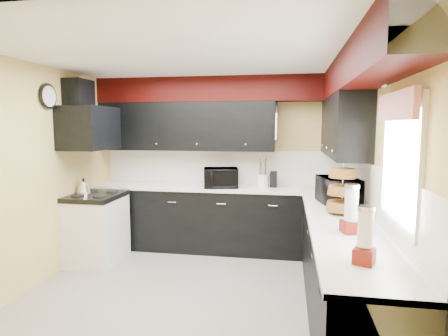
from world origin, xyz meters
name	(u,v)px	position (x,y,z in m)	size (l,w,h in m)	color
ground	(193,295)	(0.00, 0.00, 0.00)	(3.60, 3.60, 0.00)	gray
wall_back	(222,163)	(0.00, 1.80, 1.25)	(3.60, 0.06, 2.50)	#E0C666
wall_right	(374,185)	(1.80, 0.00, 1.25)	(0.06, 3.60, 2.50)	#E0C666
wall_left	(36,176)	(-1.80, 0.00, 1.25)	(0.06, 3.60, 2.50)	#E0C666
ceiling	(190,57)	(0.00, 0.00, 2.50)	(3.60, 3.60, 0.06)	white
cab_back	(218,220)	(0.00, 1.50, 0.45)	(3.60, 0.60, 0.90)	black
cab_right	(343,275)	(1.50, -0.30, 0.45)	(0.60, 3.00, 0.90)	black
counter_back	(218,188)	(0.00, 1.50, 0.92)	(3.62, 0.64, 0.04)	white
counter_right	(344,225)	(1.50, -0.30, 0.92)	(0.64, 3.02, 0.04)	white
splash_back	(222,167)	(0.00, 1.79, 1.19)	(3.60, 0.02, 0.50)	white
splash_right	(372,191)	(1.79, 0.00, 1.19)	(0.02, 3.60, 0.50)	white
upper_back	(186,126)	(-0.50, 1.62, 1.80)	(2.60, 0.35, 0.70)	black
upper_right	(343,127)	(1.62, 0.90, 1.80)	(0.35, 1.80, 0.70)	black
soffit_back	(220,90)	(0.00, 1.62, 2.33)	(3.60, 0.36, 0.35)	black
soffit_right	(362,68)	(1.62, -0.18, 2.33)	(0.36, 3.24, 0.35)	black
stove	(97,230)	(-1.50, 0.75, 0.43)	(0.60, 0.75, 0.86)	white
cooktop	(96,196)	(-1.50, 0.75, 0.89)	(0.62, 0.77, 0.06)	black
hood	(89,128)	(-1.55, 0.75, 1.78)	(0.50, 0.78, 0.55)	black
hood_duct	(79,95)	(-1.68, 0.75, 2.20)	(0.24, 0.40, 0.40)	black
window	(401,163)	(1.79, -0.90, 1.55)	(0.03, 0.86, 0.96)	white
valance	(396,106)	(1.73, -0.90, 1.95)	(0.04, 0.88, 0.20)	red
pan_top	(277,112)	(0.82, 1.55, 2.00)	(0.03, 0.22, 0.40)	black
pan_mid	(276,130)	(0.82, 1.42, 1.75)	(0.03, 0.28, 0.46)	black
pan_low	(277,132)	(0.82, 1.68, 1.72)	(0.03, 0.24, 0.42)	black
cut_board	(277,127)	(0.83, 1.30, 1.80)	(0.03, 0.26, 0.35)	white
baskets	(342,190)	(1.52, 0.05, 1.18)	(0.27, 0.27, 0.50)	brown
clock	(48,96)	(-1.77, 0.25, 2.15)	(0.03, 0.30, 0.30)	black
deco_plate	(384,73)	(1.77, -0.35, 2.25)	(0.03, 0.24, 0.24)	white
toaster_oven	(221,178)	(0.05, 1.42, 1.08)	(0.48, 0.40, 0.28)	black
microwave	(339,191)	(1.55, 0.52, 1.09)	(0.55, 0.37, 0.30)	black
utensil_crock	(263,181)	(0.64, 1.54, 1.03)	(0.17, 0.17, 0.18)	silver
knife_block	(273,180)	(0.79, 1.56, 1.05)	(0.10, 0.14, 0.21)	black
kettle	(83,187)	(-1.68, 0.77, 1.00)	(0.17, 0.17, 0.16)	silver
dispenser_a	(351,211)	(1.50, -0.63, 1.13)	(0.14, 0.14, 0.37)	maroon
dispenser_b	(365,238)	(1.47, -1.33, 1.11)	(0.12, 0.12, 0.33)	#600002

